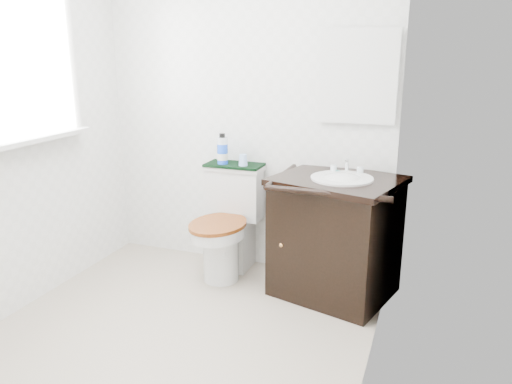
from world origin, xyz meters
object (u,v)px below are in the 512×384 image
Objects in this scene: vanity at (336,233)px; cup at (243,160)px; mouthwash_bottle at (222,150)px; trash_bin at (220,263)px; toilet at (229,228)px.

vanity is 11.02× the size of cup.
mouthwash_bottle is at bearing 177.02° from cup.
trash_bin is 3.20× the size of cup.
cup is at bearing 45.19° from toilet.
mouthwash_bottle is at bearing 130.51° from toilet.
cup is (0.09, 0.25, 0.72)m from trash_bin.
toilet is at bearing -134.81° from cup.
cup reaches higher than trash_bin.
cup is at bearing -2.98° from mouthwash_bottle.
vanity is 1.03m from mouthwash_bottle.
toilet is 2.97× the size of trash_bin.
toilet is 3.54× the size of mouthwash_bottle.
vanity is 0.87m from trash_bin.
trash_bin is at bearing -108.57° from cup.
mouthwash_bottle is (-0.89, 0.16, 0.48)m from vanity.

